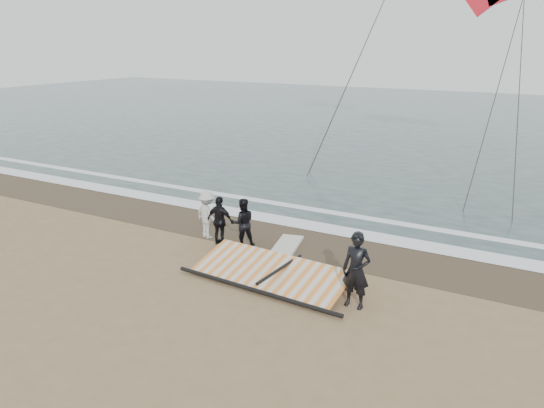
{
  "coord_description": "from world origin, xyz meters",
  "views": [
    {
      "loc": [
        6.48,
        -9.76,
        6.13
      ],
      "look_at": [
        -0.61,
        3.0,
        1.6
      ],
      "focal_mm": 35.0,
      "sensor_mm": 36.0,
      "label": 1
    }
  ],
  "objects_px": {
    "man_main": "(356,270)",
    "board_cream": "(283,251)",
    "board_white": "(320,285)",
    "sail_rig": "(270,273)"
  },
  "relations": [
    {
      "from": "man_main",
      "to": "board_cream",
      "type": "xyz_separation_m",
      "value": [
        -3.08,
        2.15,
        -0.89
      ]
    },
    {
      "from": "man_main",
      "to": "board_white",
      "type": "xyz_separation_m",
      "value": [
        -1.16,
        0.56,
        -0.9
      ]
    },
    {
      "from": "man_main",
      "to": "board_cream",
      "type": "relative_size",
      "value": 0.74
    },
    {
      "from": "board_cream",
      "to": "man_main",
      "type": "bearing_deg",
      "value": -47.76
    },
    {
      "from": "man_main",
      "to": "board_cream",
      "type": "height_order",
      "value": "man_main"
    },
    {
      "from": "man_main",
      "to": "board_cream",
      "type": "bearing_deg",
      "value": 146.78
    },
    {
      "from": "sail_rig",
      "to": "board_white",
      "type": "bearing_deg",
      "value": 10.85
    },
    {
      "from": "board_cream",
      "to": "sail_rig",
      "type": "height_order",
      "value": "sail_rig"
    },
    {
      "from": "man_main",
      "to": "sail_rig",
      "type": "relative_size",
      "value": 0.39
    },
    {
      "from": "board_white",
      "to": "board_cream",
      "type": "relative_size",
      "value": 0.91
    }
  ]
}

